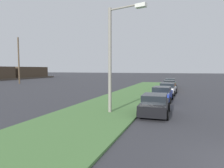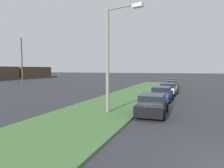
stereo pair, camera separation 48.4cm
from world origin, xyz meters
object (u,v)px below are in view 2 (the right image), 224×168
at_px(parked_car_blue, 162,94).
at_px(parked_car_white, 168,89).
at_px(parked_car_orange, 171,85).
at_px(distant_utility_pole, 22,61).
at_px(parked_car_black, 152,105).
at_px(streetlight, 112,52).
at_px(parked_car_green, 172,83).

xyz_separation_m(parked_car_blue, parked_car_white, (5.58, -0.19, 0.00)).
height_order(parked_car_orange, distant_utility_pole, distant_utility_pole).
bearing_deg(distant_utility_pole, parked_car_blue, -113.84).
xyz_separation_m(parked_car_black, distant_utility_pole, (20.28, 31.65, 4.28)).
distance_m(parked_car_black, distant_utility_pole, 37.83).
distance_m(parked_car_blue, streetlight, 8.45).
bearing_deg(parked_car_blue, parked_car_black, -177.10).
relative_size(parked_car_blue, parked_car_white, 0.99).
relative_size(streetlight, distant_utility_pole, 0.75).
distance_m(parked_car_blue, parked_car_orange, 11.98).
relative_size(parked_car_green, distant_utility_pole, 0.44).
xyz_separation_m(streetlight, distant_utility_pole, (21.07, 28.88, 0.61)).
distance_m(parked_car_white, distant_utility_pole, 33.12).
height_order(parked_car_black, parked_car_green, same).
distance_m(parked_car_white, parked_car_green, 12.21).
relative_size(parked_car_orange, parked_car_green, 0.99).
bearing_deg(parked_car_blue, streetlight, 161.40).
height_order(parked_car_orange, parked_car_green, same).
relative_size(parked_car_black, parked_car_orange, 1.01).
relative_size(parked_car_green, streetlight, 0.58).
distance_m(parked_car_black, parked_car_blue, 6.33).
bearing_deg(parked_car_green, parked_car_white, 179.27).
height_order(parked_car_white, parked_car_orange, same).
bearing_deg(distant_utility_pole, streetlight, -126.11).
relative_size(parked_car_black, distant_utility_pole, 0.44).
bearing_deg(distant_utility_pole, parked_car_black, -122.64).
bearing_deg(parked_car_white, parked_car_black, -177.51).
bearing_deg(streetlight, parked_car_orange, -8.13).
bearing_deg(parked_car_white, parked_car_orange, 4.34).
xyz_separation_m(parked_car_black, parked_car_blue, (6.33, 0.09, 0.00)).
xyz_separation_m(parked_car_blue, parked_car_orange, (11.98, -0.04, 0.00)).
bearing_deg(streetlight, parked_car_green, -5.76).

